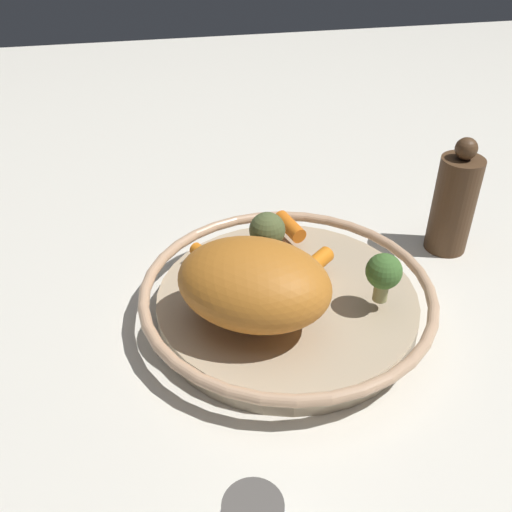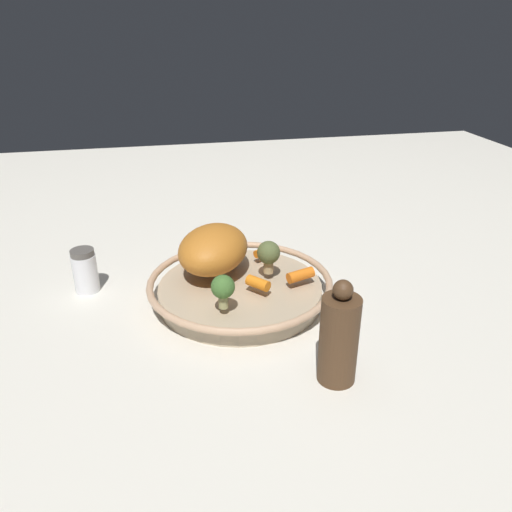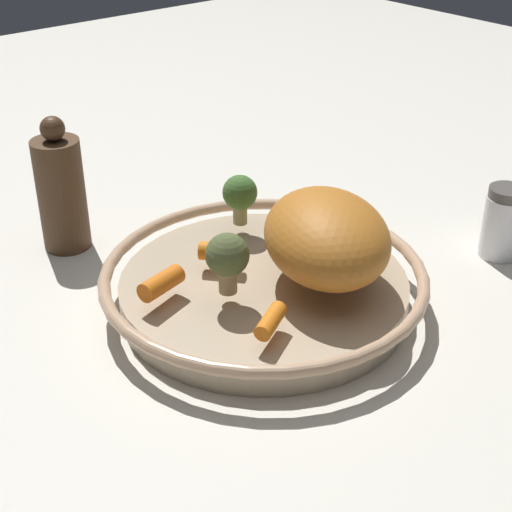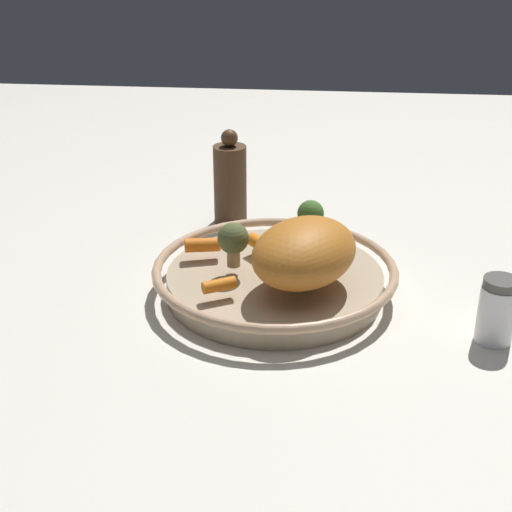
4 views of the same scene
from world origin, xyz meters
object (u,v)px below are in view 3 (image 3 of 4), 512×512
object	(u,v)px
baby_carrot_left	(220,252)
baby_carrot_center	(271,321)
salt_shaker	(503,223)
baby_carrot_right	(161,283)
pepper_mill	(61,192)
broccoli_floret_small	(227,257)
broccoli_floret_mid	(240,194)
serving_bowl	(264,286)
roast_chicken_piece	(326,237)

from	to	relation	value
baby_carrot_left	baby_carrot_center	xyz separation A→B (m)	(0.04, 0.12, -0.00)
baby_carrot_left	salt_shaker	xyz separation A→B (m)	(-0.29, 0.13, -0.01)
baby_carrot_right	pepper_mill	bearing A→B (deg)	-92.61
baby_carrot_right	salt_shaker	bearing A→B (deg)	162.07
baby_carrot_center	broccoli_floret_small	size ratio (longest dim) A/B	0.69
broccoli_floret_mid	pepper_mill	size ratio (longest dim) A/B	0.36
serving_bowl	roast_chicken_piece	distance (m)	0.08
baby_carrot_right	pepper_mill	distance (m)	0.21
roast_chicken_piece	serving_bowl	bearing A→B (deg)	-48.82
salt_shaker	baby_carrot_right	bearing A→B (deg)	-17.93
roast_chicken_piece	salt_shaker	size ratio (longest dim) A/B	1.89
baby_carrot_right	baby_carrot_center	xyz separation A→B (m)	(-0.04, 0.11, -0.00)
broccoli_floret_small	pepper_mill	distance (m)	0.25
serving_bowl	salt_shaker	world-z (taller)	salt_shaker
baby_carrot_right	salt_shaker	xyz separation A→B (m)	(-0.37, 0.12, -0.01)
serving_bowl	broccoli_floret_small	xyz separation A→B (m)	(0.05, 0.01, 0.06)
baby_carrot_left	salt_shaker	distance (m)	0.32
roast_chicken_piece	broccoli_floret_mid	world-z (taller)	roast_chicken_piece
baby_carrot_right	broccoli_floret_mid	bearing A→B (deg)	-156.85
broccoli_floret_small	salt_shaker	world-z (taller)	broccoli_floret_small
serving_bowl	broccoli_floret_mid	distance (m)	0.11
baby_carrot_right	broccoli_floret_small	bearing A→B (deg)	140.63
baby_carrot_left	pepper_mill	distance (m)	0.21
pepper_mill	baby_carrot_right	bearing A→B (deg)	87.39
roast_chicken_piece	broccoli_floret_small	distance (m)	0.10
salt_shaker	pepper_mill	size ratio (longest dim) A/B	0.53
baby_carrot_center	salt_shaker	size ratio (longest dim) A/B	0.50
roast_chicken_piece	broccoli_floret_mid	bearing A→B (deg)	-91.33
baby_carrot_left	baby_carrot_center	world-z (taller)	baby_carrot_left
pepper_mill	baby_carrot_center	bearing A→B (deg)	95.30
serving_bowl	broccoli_floret_small	size ratio (longest dim) A/B	5.43
broccoli_floret_mid	broccoli_floret_small	size ratio (longest dim) A/B	0.93
roast_chicken_piece	pepper_mill	bearing A→B (deg)	-65.20
baby_carrot_left	broccoli_floret_mid	size ratio (longest dim) A/B	0.73
serving_bowl	salt_shaker	xyz separation A→B (m)	(-0.27, 0.09, 0.02)
baby_carrot_right	baby_carrot_center	size ratio (longest dim) A/B	1.15
baby_carrot_center	broccoli_floret_small	bearing A→B (deg)	-96.82
serving_bowl	baby_carrot_center	bearing A→B (deg)	52.83
broccoli_floret_mid	salt_shaker	xyz separation A→B (m)	(-0.23, 0.18, -0.04)
serving_bowl	broccoli_floret_mid	bearing A→B (deg)	-115.48
baby_carrot_left	broccoli_floret_small	size ratio (longest dim) A/B	0.68
broccoli_floret_mid	serving_bowl	bearing A→B (deg)	64.52
serving_bowl	baby_carrot_right	xyz separation A→B (m)	(0.10, -0.03, 0.03)
serving_bowl	broccoli_floret_mid	xyz separation A→B (m)	(-0.04, -0.09, 0.06)
baby_carrot_center	broccoli_floret_mid	xyz separation A→B (m)	(-0.10, -0.17, 0.03)
baby_carrot_center	broccoli_floret_mid	size ratio (longest dim) A/B	0.75
roast_chicken_piece	pepper_mill	xyz separation A→B (m)	(0.13, -0.28, -0.02)
baby_carrot_right	pepper_mill	xyz separation A→B (m)	(-0.01, -0.21, 0.02)
broccoli_floret_mid	pepper_mill	world-z (taller)	pepper_mill
broccoli_floret_mid	baby_carrot_left	bearing A→B (deg)	36.54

